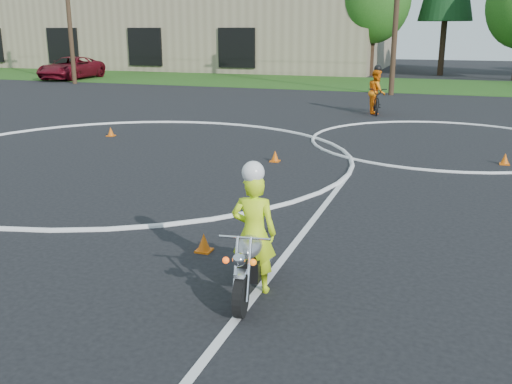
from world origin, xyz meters
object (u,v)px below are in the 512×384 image
(rider_primary_grp, at_px, (254,230))
(pickup_grp, at_px, (71,68))
(primary_motorcycle, at_px, (251,261))
(rider_second_grp, at_px, (376,97))

(rider_primary_grp, height_order, pickup_grp, rider_primary_grp)
(pickup_grp, bearing_deg, primary_motorcycle, -52.30)
(primary_motorcycle, relative_size, rider_primary_grp, 1.02)
(primary_motorcycle, distance_m, rider_primary_grp, 0.42)
(primary_motorcycle, height_order, pickup_grp, pickup_grp)
(primary_motorcycle, bearing_deg, rider_primary_grp, 85.15)
(rider_second_grp, relative_size, pickup_grp, 0.39)
(primary_motorcycle, xyz_separation_m, rider_primary_grp, (-0.01, 0.13, 0.39))
(rider_second_grp, distance_m, pickup_grp, 24.82)
(primary_motorcycle, bearing_deg, pickup_grp, 121.74)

